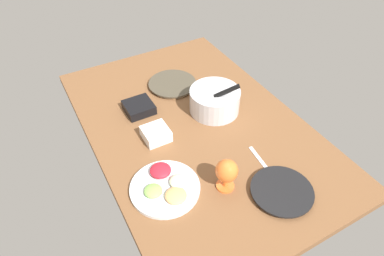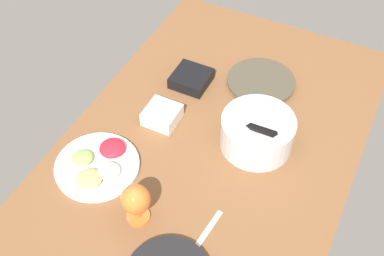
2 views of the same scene
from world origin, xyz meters
The scene contains 9 objects.
ground_plane centered at (0.00, 0.00, -2.00)cm, with size 160.00×104.00×4.00cm, color brown.
dinner_plate_left centered at (-36.68, 5.07, 1.16)cm, with size 28.36×28.36×2.23cm.
dinner_plate_right centered at (55.95, 10.74, 1.19)cm, with size 26.80×26.80×2.28cm.
mixing_bowl centered at (-5.41, 15.01, 6.87)cm, with size 26.98×26.98×19.38cm.
fruit_platter centered at (29.93, -31.37, 1.67)cm, with size 30.35×30.35×5.04cm.
hurricane_glass_orange centered at (41.33, -8.28, 9.75)cm, with size 9.60×9.60×15.69cm.
square_bowl_black centered at (-24.46, -21.24, 2.73)cm, with size 14.78×14.78×4.91cm.
square_bowl_white centered at (-0.50, -21.96, 3.26)cm, with size 12.50×12.50×5.86cm.
fork_by_right_plate centered at (36.35, 14.44, 0.30)cm, with size 18.00×1.80×0.60cm, color silver.
Camera 1 is at (113.06, -64.38, 117.69)cm, focal length 31.45 mm.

